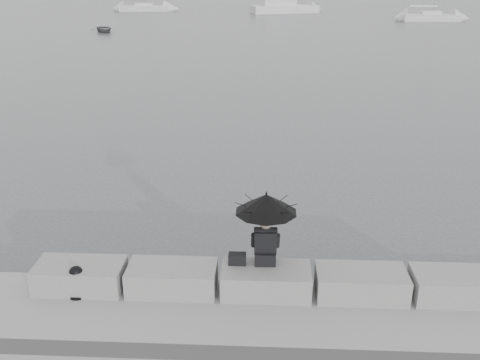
# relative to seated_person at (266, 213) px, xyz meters

# --- Properties ---
(ground) EXTENTS (360.00, 360.00, 0.00)m
(ground) POSITION_rel_seated_person_xyz_m (0.02, 0.22, -1.99)
(ground) COLOR #444749
(ground) RESTS_ON ground
(stone_block_far_left) EXTENTS (1.60, 0.80, 0.50)m
(stone_block_far_left) POSITION_rel_seated_person_xyz_m (-3.38, -0.23, -1.24)
(stone_block_far_left) COLOR gray
(stone_block_far_left) RESTS_ON promenade
(stone_block_left) EXTENTS (1.60, 0.80, 0.50)m
(stone_block_left) POSITION_rel_seated_person_xyz_m (-1.68, -0.23, -1.24)
(stone_block_left) COLOR gray
(stone_block_left) RESTS_ON promenade
(stone_block_centre) EXTENTS (1.60, 0.80, 0.50)m
(stone_block_centre) POSITION_rel_seated_person_xyz_m (0.02, -0.23, -1.24)
(stone_block_centre) COLOR gray
(stone_block_centre) RESTS_ON promenade
(stone_block_right) EXTENTS (1.60, 0.80, 0.50)m
(stone_block_right) POSITION_rel_seated_person_xyz_m (1.72, -0.23, -1.24)
(stone_block_right) COLOR gray
(stone_block_right) RESTS_ON promenade
(stone_block_far_right) EXTENTS (1.60, 0.80, 0.50)m
(stone_block_far_right) POSITION_rel_seated_person_xyz_m (3.42, -0.23, -1.24)
(stone_block_far_right) COLOR gray
(stone_block_far_right) RESTS_ON promenade
(seated_person) EXTENTS (1.11, 1.11, 1.39)m
(seated_person) POSITION_rel_seated_person_xyz_m (0.00, 0.00, 0.00)
(seated_person) COLOR black
(seated_person) RESTS_ON stone_block_centre
(bag) EXTENTS (0.32, 0.18, 0.20)m
(bag) POSITION_rel_seated_person_xyz_m (-0.50, -0.07, -0.89)
(bag) COLOR black
(bag) RESTS_ON stone_block_centre
(mooring_bollard) EXTENTS (0.38, 0.38, 0.60)m
(mooring_bollard) POSITION_rel_seated_person_xyz_m (-3.35, -0.47, -1.24)
(mooring_bollard) COLOR black
(mooring_bollard) RESTS_ON promenade
(sailboat_left) EXTENTS (7.40, 2.60, 12.90)m
(sailboat_left) POSITION_rel_seated_person_xyz_m (-18.63, 75.33, -1.46)
(sailboat_left) COLOR silver
(sailboat_left) RESTS_ON ground
(sailboat_right) EXTENTS (6.63, 2.52, 12.90)m
(sailboat_right) POSITION_rel_seated_person_xyz_m (19.92, 60.83, -1.45)
(sailboat_right) COLOR silver
(sailboat_right) RESTS_ON ground
(motor_cruiser) EXTENTS (10.05, 5.78, 4.50)m
(motor_cruiser) POSITION_rel_seated_person_xyz_m (2.43, 72.66, -1.10)
(motor_cruiser) COLOR silver
(motor_cruiser) RESTS_ON ground
(dinghy) EXTENTS (3.59, 2.77, 0.56)m
(dinghy) POSITION_rel_seated_person_xyz_m (-16.65, 46.79, -1.71)
(dinghy) COLOR slate
(dinghy) RESTS_ON ground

